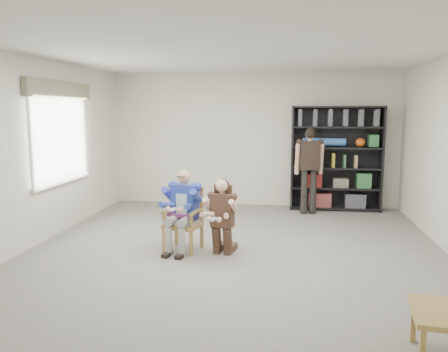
% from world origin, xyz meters
% --- Properties ---
extents(room_shell, '(6.00, 7.00, 2.80)m').
position_xyz_m(room_shell, '(0.00, 0.00, 1.40)').
color(room_shell, silver).
rests_on(room_shell, ground).
extents(floor, '(6.00, 7.00, 0.01)m').
position_xyz_m(floor, '(0.00, 0.00, 0.00)').
color(floor, '#5F5D58').
rests_on(floor, ground).
extents(window_left, '(0.16, 2.00, 1.75)m').
position_xyz_m(window_left, '(-2.95, 1.00, 1.63)').
color(window_left, silver).
rests_on(window_left, room_shell).
extents(armchair, '(0.62, 0.60, 0.91)m').
position_xyz_m(armchair, '(-0.74, 0.25, 0.45)').
color(armchair, olive).
rests_on(armchair, floor).
extents(seated_man, '(0.64, 0.79, 1.18)m').
position_xyz_m(seated_man, '(-0.74, 0.25, 0.59)').
color(seated_man, '#20359B').
rests_on(seated_man, floor).
extents(kneeling_woman, '(0.59, 0.80, 1.08)m').
position_xyz_m(kneeling_woman, '(-0.16, 0.13, 0.54)').
color(kneeling_woman, '#3A261F').
rests_on(kneeling_woman, floor).
extents(bookshelf, '(1.80, 0.38, 2.10)m').
position_xyz_m(bookshelf, '(1.70, 3.28, 1.05)').
color(bookshelf, black).
rests_on(bookshelf, floor).
extents(standing_man, '(0.56, 0.37, 1.68)m').
position_xyz_m(standing_man, '(1.15, 2.81, 0.84)').
color(standing_man, black).
rests_on(standing_man, floor).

